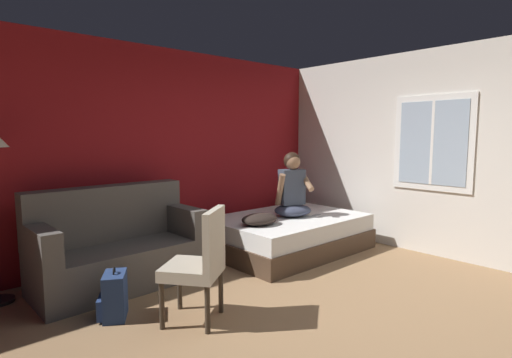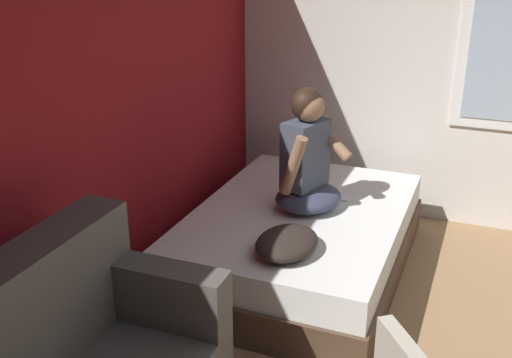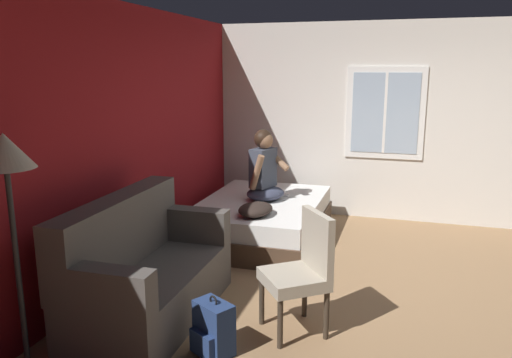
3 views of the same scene
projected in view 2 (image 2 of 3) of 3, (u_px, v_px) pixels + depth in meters
wall_back_accent at (57, 119)px, 3.31m from camera, size 9.92×0.16×2.70m
bed at (300, 240)px, 4.37m from camera, size 2.08×1.45×0.48m
person_seated at (307, 161)px, 4.19m from camera, size 0.64×0.59×0.88m
throw_pillow at (287, 243)px, 3.66m from camera, size 0.52×0.41×0.14m
cell_phone at (344, 197)px, 4.48m from camera, size 0.15×0.08×0.01m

